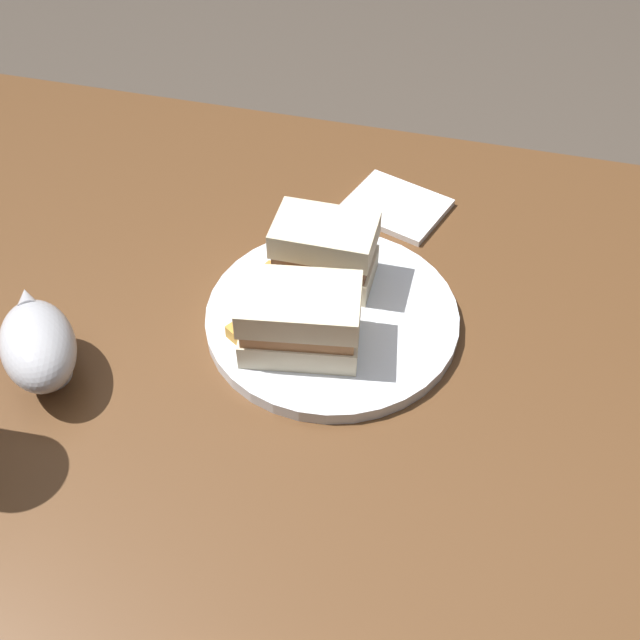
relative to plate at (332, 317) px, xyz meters
name	(u,v)px	position (x,y,z in m)	size (l,w,h in m)	color
dining_table	(311,541)	(-0.01, -0.05, -0.38)	(1.20, 0.83, 0.75)	brown
plate	(332,317)	(0.00, 0.00, 0.00)	(0.26, 0.26, 0.01)	white
sandwich_half_left	(325,252)	(-0.02, 0.05, 0.04)	(0.10, 0.07, 0.07)	beige
sandwich_half_right	(300,319)	(-0.02, -0.05, 0.04)	(0.12, 0.09, 0.07)	beige
potato_wedge_front	(252,324)	(-0.07, -0.04, 0.01)	(0.05, 0.02, 0.01)	gold
potato_wedge_middle	(278,279)	(-0.06, 0.02, 0.02)	(0.04, 0.02, 0.02)	#B77F33
potato_wedge_back	(304,290)	(-0.03, 0.01, 0.02)	(0.05, 0.02, 0.02)	gold
potato_wedge_left_edge	(309,284)	(-0.03, 0.03, 0.01)	(0.04, 0.02, 0.01)	gold
potato_wedge_right_edge	(314,281)	(-0.03, 0.03, 0.01)	(0.05, 0.02, 0.01)	gold
gravy_boat	(38,345)	(-0.25, -0.13, 0.04)	(0.12, 0.13, 0.07)	#B7B7BC
napkin	(396,207)	(0.03, 0.20, 0.00)	(0.11, 0.09, 0.01)	white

